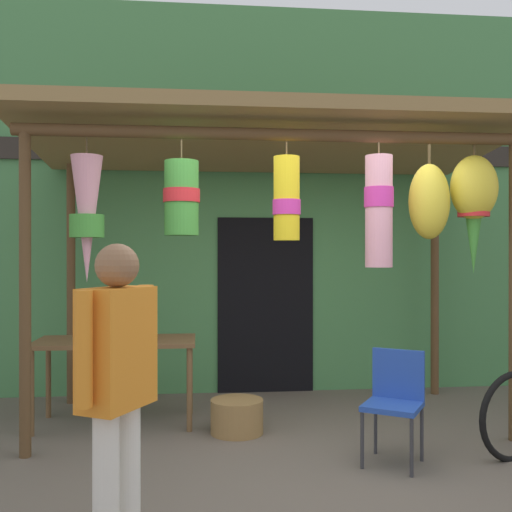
% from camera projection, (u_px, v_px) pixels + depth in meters
% --- Properties ---
extents(ground_plane, '(30.00, 30.00, 0.00)m').
position_uv_depth(ground_plane, '(309.00, 463.00, 4.40)').
color(ground_plane, '#60564C').
extents(shop_facade, '(11.80, 0.29, 4.43)m').
position_uv_depth(shop_facade, '(269.00, 200.00, 6.81)').
color(shop_facade, '#47844C').
rests_on(shop_facade, ground_plane).
extents(market_stall_canopy, '(4.51, 2.16, 2.83)m').
position_uv_depth(market_stall_canopy, '(282.00, 161.00, 5.36)').
color(market_stall_canopy, brown).
rests_on(market_stall_canopy, ground_plane).
extents(display_table, '(1.46, 0.68, 0.79)m').
position_uv_depth(display_table, '(116.00, 348.00, 5.40)').
color(display_table, brown).
rests_on(display_table, ground_plane).
extents(flower_heap_on_table, '(0.60, 0.42, 0.14)m').
position_uv_depth(flower_heap_on_table, '(116.00, 333.00, 5.34)').
color(flower_heap_on_table, red).
rests_on(flower_heap_on_table, display_table).
extents(folding_chair, '(0.55, 0.55, 0.84)m').
position_uv_depth(folding_chair, '(395.00, 396.00, 4.43)').
color(folding_chair, '#2347A8').
rests_on(folding_chair, ground_plane).
extents(wicker_basket_by_table, '(0.47, 0.47, 0.30)m').
position_uv_depth(wicker_basket_by_table, '(237.00, 416.00, 5.13)').
color(wicker_basket_by_table, olive).
rests_on(wicker_basket_by_table, ground_plane).
extents(vendor_in_orange, '(0.39, 0.53, 1.64)m').
position_uv_depth(vendor_in_orange, '(117.00, 376.00, 2.93)').
color(vendor_in_orange, silver).
rests_on(vendor_in_orange, ground_plane).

